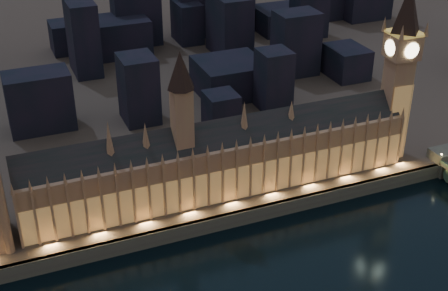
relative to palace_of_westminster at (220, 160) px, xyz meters
name	(u,v)px	position (x,y,z in m)	size (l,w,h in m)	color
ground_plane	(261,280)	(-5.65, -61.74, -26.37)	(2000.00, 2000.00, 0.00)	black
embankment_wall	(225,221)	(-5.65, -20.74, -22.37)	(2000.00, 2.50, 8.00)	#4A4A46
palace_of_westminster	(220,160)	(0.00, 0.00, 0.00)	(202.00, 21.71, 78.00)	#99725A
elizabeth_tower	(401,57)	(102.35, 0.18, 39.68)	(18.00, 18.00, 104.28)	#99725A
city_backdrop	(161,34)	(27.15, 186.20, 3.97)	(462.58, 215.63, 86.18)	black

